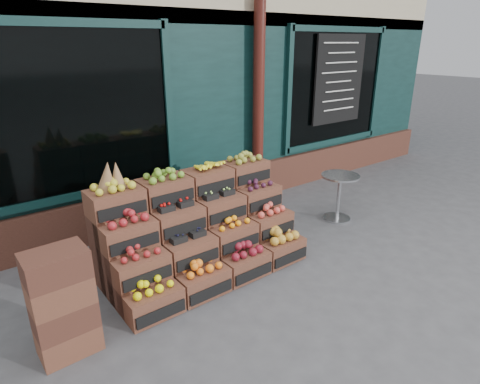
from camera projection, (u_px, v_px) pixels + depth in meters
ground at (289, 271)px, 4.79m from camera, size 60.00×60.00×0.00m
shop_facade at (110, 51)px, 7.75m from camera, size 12.00×6.24×4.80m
crate_display at (199, 233)px, 4.75m from camera, size 2.32×1.14×1.45m
spare_crates at (63, 304)px, 3.39m from camera, size 0.50×0.36×0.99m
bistro_table at (339, 192)px, 6.04m from camera, size 0.57×0.57×0.72m
shopkeeper at (71, 170)px, 5.56m from camera, size 0.71×0.52×1.80m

